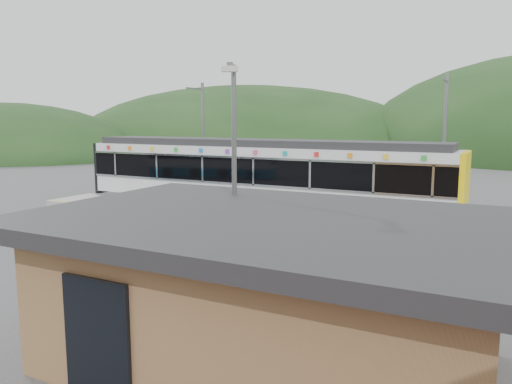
% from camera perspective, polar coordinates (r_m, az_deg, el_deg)
% --- Properties ---
extents(ground, '(120.00, 120.00, 0.00)m').
position_cam_1_polar(ground, '(20.59, -2.67, -5.17)').
color(ground, '#4C4C4F').
rests_on(ground, ground).
extents(hills, '(146.00, 149.00, 26.00)m').
position_cam_1_polar(hills, '(23.46, 17.31, -3.87)').
color(hills, '#1E3D19').
rests_on(hills, ground).
extents(platform, '(26.00, 3.20, 0.30)m').
position_cam_1_polar(platform, '(23.41, 1.35, -3.14)').
color(platform, '#9E9E99').
rests_on(platform, ground).
extents(yellow_line, '(26.00, 0.10, 0.01)m').
position_cam_1_polar(yellow_line, '(22.24, -0.11, -3.34)').
color(yellow_line, yellow).
rests_on(yellow_line, platform).
extents(train, '(20.44, 3.01, 3.74)m').
position_cam_1_polar(train, '(26.33, 0.27, 2.35)').
color(train, black).
rests_on(train, ground).
extents(catenary_mast_west, '(0.18, 1.80, 7.00)m').
position_cam_1_polar(catenary_mast_west, '(31.01, -6.10, 6.14)').
color(catenary_mast_west, slate).
rests_on(catenary_mast_west, ground).
extents(catenary_mast_east, '(0.18, 1.80, 7.00)m').
position_cam_1_polar(catenary_mast_east, '(26.12, 20.67, 5.26)').
color(catenary_mast_east, slate).
rests_on(catenary_mast_east, ground).
extents(station_shelter, '(9.20, 6.20, 3.00)m').
position_cam_1_polar(station_shelter, '(9.81, 1.61, -10.99)').
color(station_shelter, '#8B5D3D').
rests_on(station_shelter, ground).
extents(lamp_post, '(0.53, 1.12, 6.04)m').
position_cam_1_polar(lamp_post, '(11.76, -2.80, 2.49)').
color(lamp_post, slate).
rests_on(lamp_post, ground).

